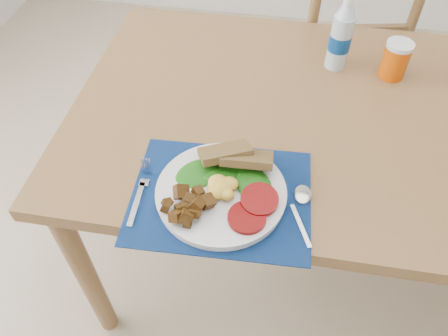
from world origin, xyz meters
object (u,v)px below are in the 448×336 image
at_px(chair_far, 345,48).
at_px(juice_glass, 395,61).
at_px(breakfast_plate, 218,191).
at_px(water_bottle, 341,38).

height_order(chair_far, juice_glass, chair_far).
bearing_deg(chair_far, breakfast_plate, 58.97).
xyz_separation_m(water_bottle, juice_glass, (0.16, -0.02, -0.04)).
xyz_separation_m(chair_far, breakfast_plate, (-0.33, -0.95, 0.21)).
bearing_deg(breakfast_plate, juice_glass, 35.03).
relative_size(water_bottle, juice_glass, 2.09).
bearing_deg(water_bottle, chair_far, 79.12).
distance_m(chair_far, water_bottle, 0.50).
relative_size(chair_far, breakfast_plate, 3.80).
relative_size(chair_far, water_bottle, 5.10).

